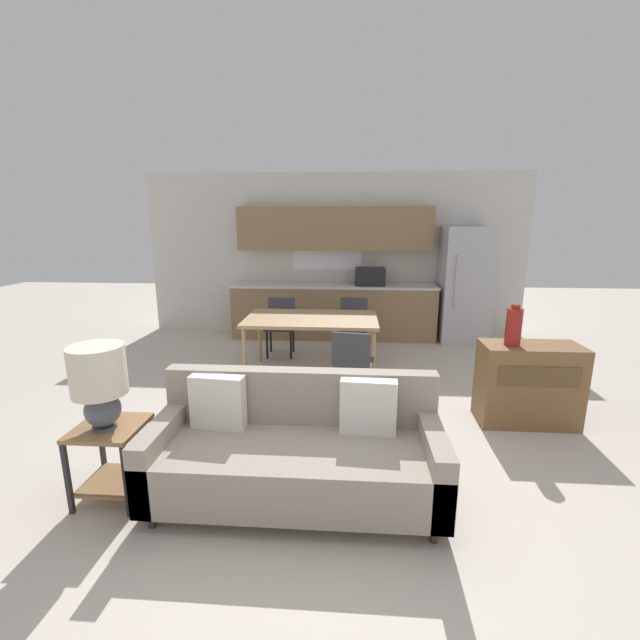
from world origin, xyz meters
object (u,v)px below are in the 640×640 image
at_px(dining_chair_far_left, 281,323).
at_px(table_lamp, 99,380).
at_px(dining_table, 311,322).
at_px(vase, 514,326).
at_px(dining_chair_near_right, 352,362).
at_px(couch, 297,451).
at_px(credenza, 528,384).
at_px(dining_chair_far_right, 353,323).
at_px(side_table, 112,449).
at_px(refrigerator, 464,285).

bearing_deg(dining_chair_far_left, table_lamp, -102.63).
xyz_separation_m(dining_table, vase, (2.01, -1.20, 0.28)).
xyz_separation_m(dining_table, dining_chair_near_right, (0.52, -0.85, -0.23)).
distance_m(dining_table, couch, 2.50).
height_order(dining_table, credenza, credenza).
bearing_deg(dining_chair_far_left, credenza, -37.81).
height_order(vase, dining_chair_near_right, vase).
xyz_separation_m(table_lamp, dining_chair_far_right, (1.72, 3.51, -0.44)).
distance_m(couch, side_table, 1.31).
xyz_separation_m(table_lamp, dining_chair_far_left, (0.66, 3.44, -0.44)).
distance_m(credenza, dining_chair_far_right, 2.67).
relative_size(couch, side_table, 3.63).
height_order(table_lamp, dining_chair_near_right, table_lamp).
height_order(refrigerator, dining_chair_near_right, refrigerator).
bearing_deg(dining_chair_near_right, dining_chair_far_right, -82.78).
xyz_separation_m(dining_table, credenza, (2.22, -1.18, -0.30)).
distance_m(couch, dining_chair_far_right, 3.38).
xyz_separation_m(side_table, vase, (3.20, 1.38, 0.61)).
height_order(couch, vase, vase).
bearing_deg(dining_chair_far_right, credenza, -46.95).
bearing_deg(dining_chair_far_right, side_table, -112.49).
height_order(couch, side_table, couch).
xyz_separation_m(vase, dining_chair_far_right, (-1.48, 2.09, -0.51)).
distance_m(refrigerator, credenza, 2.99).
bearing_deg(side_table, couch, 4.95).
bearing_deg(table_lamp, dining_chair_far_right, 63.92).
distance_m(side_table, dining_chair_near_right, 2.43).
height_order(table_lamp, vase, vase).
relative_size(table_lamp, dining_chair_far_right, 0.72).
distance_m(dining_table, side_table, 2.86).
height_order(side_table, dining_chair_far_right, dining_chair_far_right).
bearing_deg(dining_chair_far_left, refrigerator, 16.67).
bearing_deg(dining_table, refrigerator, 37.42).
relative_size(refrigerator, side_table, 3.32).
height_order(refrigerator, side_table, refrigerator).
xyz_separation_m(couch, side_table, (-1.30, -0.11, 0.02)).
height_order(table_lamp, dining_chair_far_right, table_lamp).
height_order(dining_table, table_lamp, table_lamp).
relative_size(dining_table, table_lamp, 2.78).
bearing_deg(dining_chair_near_right, side_table, 53.29).
bearing_deg(table_lamp, couch, 6.49).
distance_m(dining_chair_far_left, dining_chair_far_right, 1.06).
bearing_deg(refrigerator, credenza, -91.80).
bearing_deg(credenza, table_lamp, -157.01).
xyz_separation_m(dining_table, dining_chair_far_right, (0.53, 0.89, -0.23)).
relative_size(couch, vase, 5.12).
bearing_deg(couch, refrigerator, 62.69).
height_order(dining_chair_near_right, dining_chair_far_left, same).
bearing_deg(couch, credenza, 31.72).
xyz_separation_m(table_lamp, credenza, (3.40, 1.44, -0.51)).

